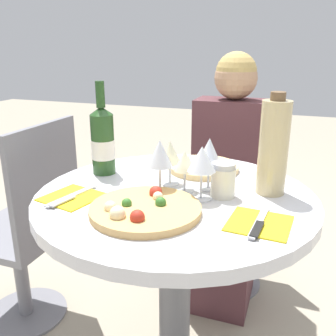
# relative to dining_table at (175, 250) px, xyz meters

# --- Properties ---
(dining_table) EXTENTS (0.84, 0.84, 0.77)m
(dining_table) POSITION_rel_dining_table_xyz_m (0.00, 0.00, 0.00)
(dining_table) COLOR slate
(dining_table) RESTS_ON ground_plane
(chair_behind_diner) EXTENTS (0.40, 0.40, 0.91)m
(chair_behind_diner) POSITION_rel_dining_table_xyz_m (0.04, 0.77, -0.13)
(chair_behind_diner) COLOR slate
(chair_behind_diner) RESTS_ON ground_plane
(seated_diner) EXTENTS (0.35, 0.40, 1.17)m
(seated_diner) POSITION_rel_dining_table_xyz_m (0.04, 0.63, -0.04)
(seated_diner) COLOR #512D33
(seated_diner) RESTS_ON ground_plane
(chair_empty_side) EXTENTS (0.40, 0.40, 0.91)m
(chair_empty_side) POSITION_rel_dining_table_xyz_m (-0.70, 0.14, -0.13)
(chair_empty_side) COLOR slate
(chair_empty_side) RESTS_ON ground_plane
(pizza_large) EXTENTS (0.30, 0.30, 0.05)m
(pizza_large) POSITION_rel_dining_table_xyz_m (-0.03, -0.16, 0.21)
(pizza_large) COLOR tan
(pizza_large) RESTS_ON dining_table
(pizza_small_far) EXTENTS (0.25, 0.25, 0.05)m
(pizza_small_far) POSITION_rel_dining_table_xyz_m (0.03, 0.23, 0.21)
(pizza_small_far) COLOR #E5C17F
(pizza_small_far) RESTS_ON dining_table
(wine_bottle) EXTENTS (0.08, 0.08, 0.31)m
(wine_bottle) POSITION_rel_dining_table_xyz_m (-0.29, 0.09, 0.31)
(wine_bottle) COLOR #23471E
(wine_bottle) RESTS_ON dining_table
(tall_carafe) EXTENTS (0.09, 0.09, 0.30)m
(tall_carafe) POSITION_rel_dining_table_xyz_m (0.27, 0.10, 0.34)
(tall_carafe) COLOR tan
(tall_carafe) RESTS_ON dining_table
(sugar_shaker) EXTENTS (0.07, 0.07, 0.10)m
(sugar_shaker) POSITION_rel_dining_table_xyz_m (0.14, 0.02, 0.25)
(sugar_shaker) COLOR silver
(sugar_shaker) RESTS_ON dining_table
(wine_glass_back_left) EXTENTS (0.07, 0.07, 0.14)m
(wine_glass_back_left) POSITION_rel_dining_table_xyz_m (-0.04, 0.07, 0.30)
(wine_glass_back_left) COLOR silver
(wine_glass_back_left) RESTS_ON dining_table
(wine_glass_back_right) EXTENTS (0.08, 0.08, 0.16)m
(wine_glass_back_right) POSITION_rel_dining_table_xyz_m (0.08, 0.07, 0.31)
(wine_glass_back_right) COLOR silver
(wine_glass_back_right) RESTS_ON dining_table
(wine_glass_center) EXTENTS (0.07, 0.07, 0.13)m
(wine_glass_center) POSITION_rel_dining_table_xyz_m (0.02, 0.03, 0.29)
(wine_glass_center) COLOR silver
(wine_glass_center) RESTS_ON dining_table
(wine_glass_front_left) EXTENTS (0.08, 0.08, 0.17)m
(wine_glass_front_left) POSITION_rel_dining_table_xyz_m (-0.04, -0.02, 0.32)
(wine_glass_front_left) COLOR silver
(wine_glass_front_left) RESTS_ON dining_table
(wine_glass_front_right) EXTENTS (0.08, 0.08, 0.16)m
(wine_glass_front_right) POSITION_rel_dining_table_xyz_m (0.08, -0.02, 0.32)
(wine_glass_front_right) COLOR silver
(wine_glass_front_right) RESTS_ON dining_table
(place_setting_left) EXTENTS (0.18, 0.19, 0.01)m
(place_setting_left) POSITION_rel_dining_table_xyz_m (-0.27, -0.14, 0.20)
(place_setting_left) COLOR yellow
(place_setting_left) RESTS_ON dining_table
(place_setting_right) EXTENTS (0.16, 0.19, 0.01)m
(place_setting_right) POSITION_rel_dining_table_xyz_m (0.26, -0.13, 0.20)
(place_setting_right) COLOR yellow
(place_setting_right) RESTS_ON dining_table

